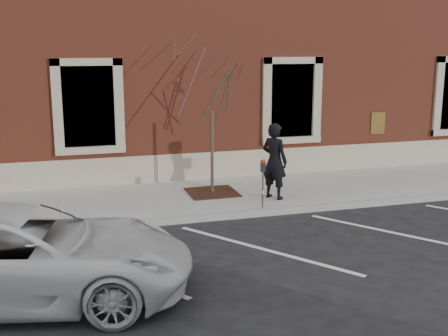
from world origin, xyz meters
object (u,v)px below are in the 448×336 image
object	(u,v)px
man	(274,161)
parking_meter	(263,175)
sapling	(212,88)
white_truck	(22,255)

from	to	relation	value
man	parking_meter	world-z (taller)	man
parking_meter	sapling	bearing A→B (deg)	100.99
man	sapling	distance (m)	2.49
man	parking_meter	xyz separation A→B (m)	(-0.60, -0.77, -0.15)
parking_meter	white_truck	distance (m)	6.30
sapling	white_truck	xyz separation A→B (m)	(-4.54, -5.07, -2.20)
parking_meter	sapling	xyz separation A→B (m)	(-0.79, 1.73, 1.98)
sapling	white_truck	bearing A→B (deg)	-131.82
man	sapling	xyz separation A→B (m)	(-1.39, 0.96, 1.83)
parking_meter	white_truck	size ratio (longest dim) A/B	0.22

